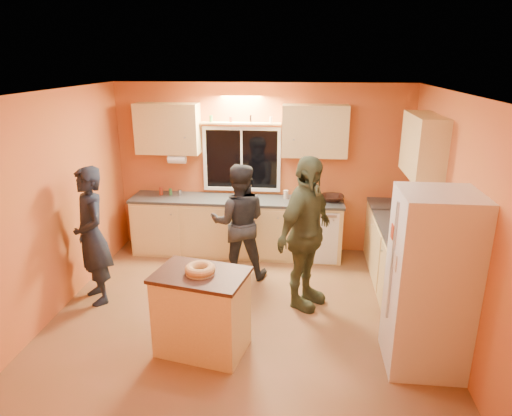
# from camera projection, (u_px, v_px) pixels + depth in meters

# --- Properties ---
(ground) EXTENTS (4.50, 4.50, 0.00)m
(ground) POSITION_uv_depth(u_px,v_px,m) (245.00, 310.00, 5.58)
(ground) COLOR brown
(ground) RESTS_ON ground
(room_shell) EXTENTS (4.54, 4.04, 2.61)m
(room_shell) POSITION_uv_depth(u_px,v_px,m) (259.00, 174.00, 5.45)
(room_shell) COLOR #C65732
(room_shell) RESTS_ON ground
(back_counter) EXTENTS (4.23, 0.62, 0.90)m
(back_counter) POSITION_uv_depth(u_px,v_px,m) (260.00, 227.00, 7.04)
(back_counter) COLOR tan
(back_counter) RESTS_ON ground
(right_counter) EXTENTS (0.62, 1.84, 0.90)m
(right_counter) POSITION_uv_depth(u_px,v_px,m) (404.00, 266.00, 5.72)
(right_counter) COLOR tan
(right_counter) RESTS_ON ground
(refrigerator) EXTENTS (0.72, 0.70, 1.80)m
(refrigerator) POSITION_uv_depth(u_px,v_px,m) (430.00, 283.00, 4.35)
(refrigerator) COLOR silver
(refrigerator) RESTS_ON ground
(island) EXTENTS (1.03, 0.80, 0.89)m
(island) POSITION_uv_depth(u_px,v_px,m) (202.00, 312.00, 4.71)
(island) COLOR tan
(island) RESTS_ON ground
(bundt_pastry) EXTENTS (0.31, 0.31, 0.09)m
(bundt_pastry) POSITION_uv_depth(u_px,v_px,m) (200.00, 269.00, 4.55)
(bundt_pastry) COLOR tan
(bundt_pastry) RESTS_ON island
(person_left) EXTENTS (0.72, 0.75, 1.73)m
(person_left) POSITION_uv_depth(u_px,v_px,m) (92.00, 236.00, 5.58)
(person_left) COLOR black
(person_left) RESTS_ON ground
(person_center) EXTENTS (0.85, 0.70, 1.62)m
(person_center) POSITION_uv_depth(u_px,v_px,m) (239.00, 222.00, 6.22)
(person_center) COLOR black
(person_center) RESTS_ON ground
(person_right) EXTENTS (0.95, 1.19, 1.89)m
(person_right) POSITION_uv_depth(u_px,v_px,m) (305.00, 234.00, 5.44)
(person_right) COLOR #353924
(person_right) RESTS_ON ground
(mixing_bowl) EXTENTS (0.34, 0.34, 0.08)m
(mixing_bowl) POSITION_uv_depth(u_px,v_px,m) (333.00, 198.00, 6.83)
(mixing_bowl) COLOR black
(mixing_bowl) RESTS_ON back_counter
(utensil_crock) EXTENTS (0.14, 0.14, 0.17)m
(utensil_crock) POSITION_uv_depth(u_px,v_px,m) (245.00, 193.00, 6.91)
(utensil_crock) COLOR beige
(utensil_crock) RESTS_ON back_counter
(potted_plant) EXTENTS (0.26, 0.23, 0.27)m
(potted_plant) POSITION_uv_depth(u_px,v_px,m) (419.00, 247.00, 4.83)
(potted_plant) COLOR gray
(potted_plant) RESTS_ON right_counter
(red_box) EXTENTS (0.19, 0.17, 0.07)m
(red_box) POSITION_uv_depth(u_px,v_px,m) (398.00, 223.00, 5.83)
(red_box) COLOR #A83319
(red_box) RESTS_ON right_counter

